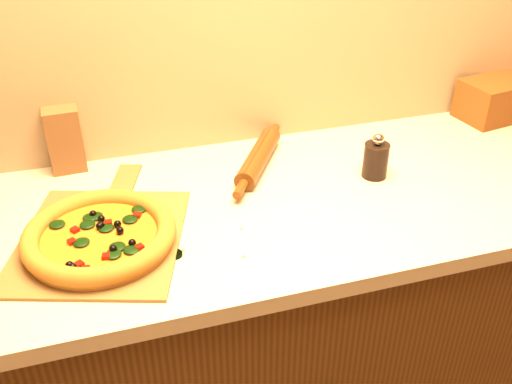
# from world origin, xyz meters

# --- Properties ---
(cabinet) EXTENTS (2.80, 0.65, 0.86)m
(cabinet) POSITION_xyz_m (0.00, 1.43, 0.43)
(cabinet) COLOR #452A0E
(cabinet) RESTS_ON ground
(countertop) EXTENTS (2.84, 0.68, 0.04)m
(countertop) POSITION_xyz_m (0.00, 1.43, 0.88)
(countertop) COLOR beige
(countertop) RESTS_ON cabinet
(pizza_peel) EXTENTS (0.45, 0.56, 0.01)m
(pizza_peel) POSITION_xyz_m (-0.40, 1.39, 0.90)
(pizza_peel) COLOR brown
(pizza_peel) RESTS_ON countertop
(pizza) EXTENTS (0.33, 0.33, 0.05)m
(pizza) POSITION_xyz_m (-0.41, 1.35, 0.93)
(pizza) COLOR #AD752B
(pizza) RESTS_ON pizza_peel
(bottle_cap) EXTENTS (0.04, 0.04, 0.01)m
(bottle_cap) POSITION_xyz_m (-0.26, 1.27, 0.90)
(bottle_cap) COLOR black
(bottle_cap) RESTS_ON countertop
(pepper_grinder) EXTENTS (0.07, 0.07, 0.12)m
(pepper_grinder) POSITION_xyz_m (0.30, 1.45, 0.95)
(pepper_grinder) COLOR black
(pepper_grinder) RESTS_ON countertop
(rolling_pin) EXTENTS (0.23, 0.35, 0.05)m
(rolling_pin) POSITION_xyz_m (0.02, 1.59, 0.93)
(rolling_pin) COLOR #54280E
(rolling_pin) RESTS_ON countertop
(coffee_canister) EXTENTS (0.09, 0.09, 0.12)m
(coffee_canister) POSITION_xyz_m (0.87, 1.68, 0.96)
(coffee_canister) COLOR silver
(coffee_canister) RESTS_ON countertop
(paper_bag) EXTENTS (0.09, 0.07, 0.18)m
(paper_bag) POSITION_xyz_m (-0.47, 1.73, 0.99)
(paper_bag) COLOR brown
(paper_bag) RESTS_ON countertop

